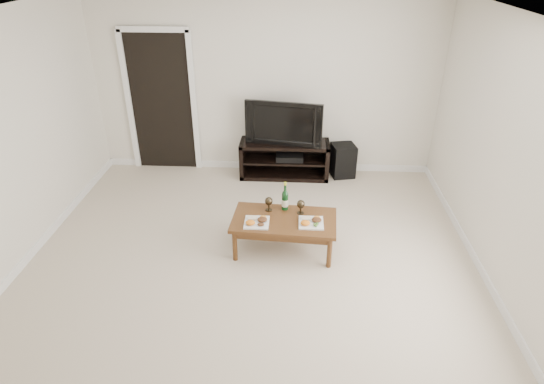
{
  "coord_description": "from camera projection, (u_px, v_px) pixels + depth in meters",
  "views": [
    {
      "loc": [
        0.47,
        -3.73,
        3.13
      ],
      "look_at": [
        0.21,
        0.69,
        0.7
      ],
      "focal_mm": 30.0,
      "sensor_mm": 36.0,
      "label": 1
    }
  ],
  "objects": [
    {
      "name": "doorway",
      "position": [
        162.0,
        104.0,
        6.77
      ],
      "size": [
        0.9,
        0.02,
        2.05
      ],
      "primitive_type": "cube",
      "color": "black",
      "rests_on": "ground"
    },
    {
      "name": "goblet_left",
      "position": [
        269.0,
        204.0,
        5.2
      ],
      "size": [
        0.09,
        0.09,
        0.17
      ],
      "primitive_type": null,
      "color": "#31291B",
      "rests_on": "coffee_table"
    },
    {
      "name": "back_wall",
      "position": [
        265.0,
        87.0,
        6.59
      ],
      "size": [
        5.0,
        0.04,
        2.6
      ],
      "primitive_type": "cube",
      "color": "silver",
      "rests_on": "ground"
    },
    {
      "name": "goblet_right",
      "position": [
        301.0,
        207.0,
        5.15
      ],
      "size": [
        0.09,
        0.09,
        0.17
      ],
      "primitive_type": null,
      "color": "#31291B",
      "rests_on": "coffee_table"
    },
    {
      "name": "media_console",
      "position": [
        284.0,
        159.0,
        6.83
      ],
      "size": [
        1.32,
        0.45,
        0.55
      ],
      "primitive_type": "cube",
      "color": "black",
      "rests_on": "ground"
    },
    {
      "name": "plate_right",
      "position": [
        311.0,
        221.0,
        4.98
      ],
      "size": [
        0.27,
        0.27,
        0.07
      ],
      "primitive_type": "cube",
      "color": "white",
      "rests_on": "coffee_table"
    },
    {
      "name": "coffee_table",
      "position": [
        284.0,
        234.0,
        5.18
      ],
      "size": [
        1.2,
        0.71,
        0.42
      ],
      "primitive_type": "cube",
      "rotation": [
        0.0,
        0.0,
        -0.07
      ],
      "color": "#543217",
      "rests_on": "ground"
    },
    {
      "name": "ceiling",
      "position": [
        240.0,
        18.0,
        3.53
      ],
      "size": [
        5.0,
        5.5,
        0.04
      ],
      "primitive_type": "cube",
      "color": "white",
      "rests_on": "back_wall"
    },
    {
      "name": "plate_left",
      "position": [
        257.0,
        221.0,
        4.99
      ],
      "size": [
        0.27,
        0.27,
        0.07
      ],
      "primitive_type": "cube",
      "color": "white",
      "rests_on": "coffee_table"
    },
    {
      "name": "floor",
      "position": [
        248.0,
        281.0,
        4.79
      ],
      "size": [
        5.5,
        5.5,
        0.0
      ],
      "primitive_type": "plane",
      "color": "beige",
      "rests_on": "ground"
    },
    {
      "name": "av_receiver",
      "position": [
        290.0,
        157.0,
        6.79
      ],
      "size": [
        0.4,
        0.3,
        0.08
      ],
      "primitive_type": "cube",
      "rotation": [
        0.0,
        0.0,
        0.01
      ],
      "color": "black",
      "rests_on": "media_console"
    },
    {
      "name": "television",
      "position": [
        285.0,
        121.0,
        6.54
      ],
      "size": [
        1.13,
        0.33,
        0.64
      ],
      "primitive_type": "imported",
      "rotation": [
        0.0,
        0.0,
        -0.17
      ],
      "color": "black",
      "rests_on": "media_console"
    },
    {
      "name": "subwoofer",
      "position": [
        343.0,
        160.0,
        6.86
      ],
      "size": [
        0.39,
        0.39,
        0.5
      ],
      "primitive_type": "cube",
      "rotation": [
        0.0,
        0.0,
        0.22
      ],
      "color": "black",
      "rests_on": "ground"
    },
    {
      "name": "wine_bottle",
      "position": [
        285.0,
        196.0,
        5.18
      ],
      "size": [
        0.07,
        0.07,
        0.35
      ],
      "primitive_type": "cylinder",
      "color": "#0E3314",
      "rests_on": "coffee_table"
    }
  ]
}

